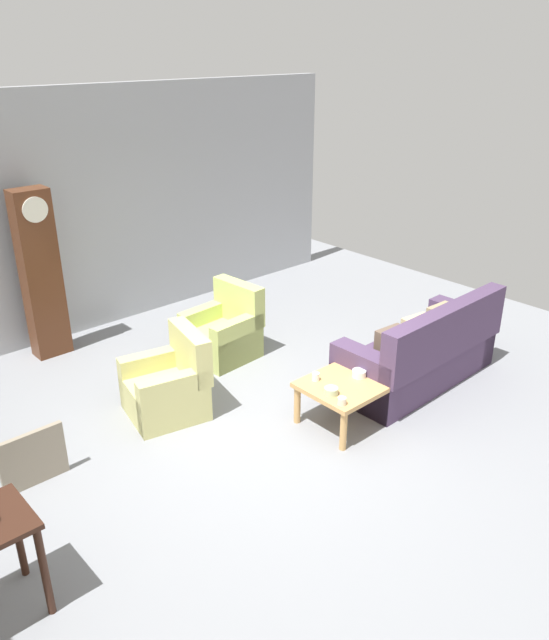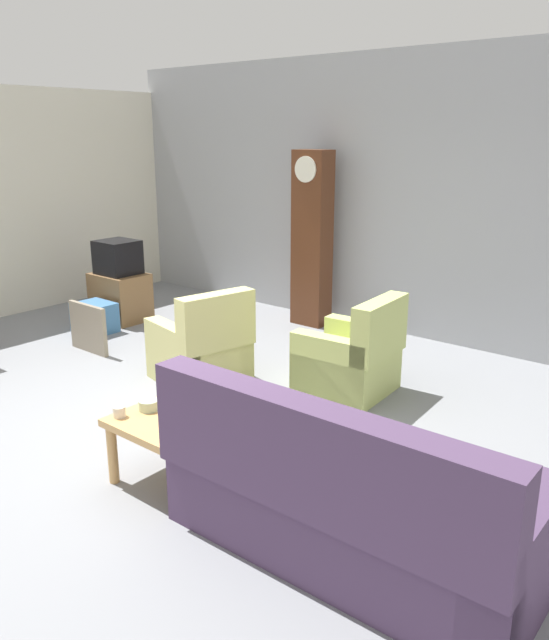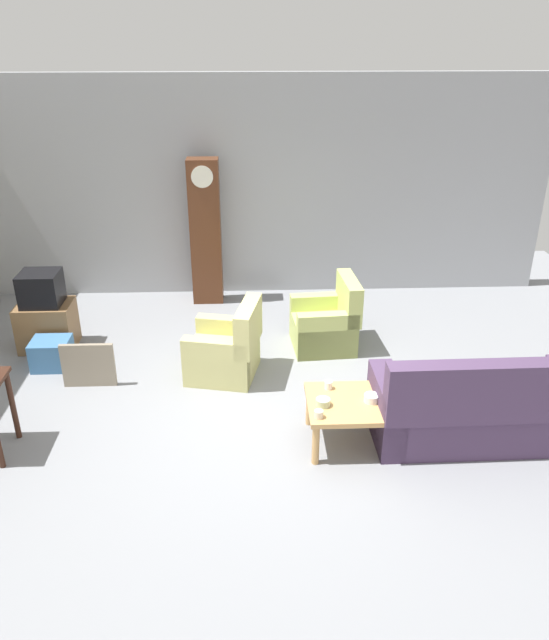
{
  "view_description": "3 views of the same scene",
  "coord_description": "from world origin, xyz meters",
  "px_view_note": "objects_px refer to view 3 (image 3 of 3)",
  "views": [
    {
      "loc": [
        -3.58,
        -4.13,
        3.69
      ],
      "look_at": [
        0.61,
        0.53,
        0.89
      ],
      "focal_mm": 35.27,
      "sensor_mm": 36.0,
      "label": 1
    },
    {
      "loc": [
        3.7,
        -3.07,
        2.32
      ],
      "look_at": [
        0.55,
        0.73,
        0.86
      ],
      "focal_mm": 35.86,
      "sensor_mm": 36.0,
      "label": 2
    },
    {
      "loc": [
        -0.23,
        -5.53,
        3.79
      ],
      "look_at": [
        0.02,
        0.62,
        0.86
      ],
      "focal_mm": 35.05,
      "sensor_mm": 36.0,
      "label": 3
    }
  ],
  "objects_px": {
    "coffee_table_wood": "(356,407)",
    "tv_stand_cabinet": "(47,325)",
    "framed_picture_leaning": "(88,365)",
    "bowl_white_stacked": "(372,398)",
    "cup_blue_rimmed": "(397,407)",
    "tv_crt": "(41,288)",
    "bowl_shallow_green": "(323,402)",
    "couch_floral": "(481,409)",
    "grandfather_clock": "(206,233)",
    "armchair_olive_near": "(226,351)",
    "cup_white_porcelain": "(328,385)",
    "armchair_olive_far": "(327,325)",
    "storage_box_blue": "(52,353)",
    "cup_cream_tall": "(319,414)"
  },
  "relations": [
    {
      "from": "grandfather_clock",
      "to": "storage_box_blue",
      "type": "distance_m",
      "value": 2.79
    },
    {
      "from": "couch_floral",
      "to": "storage_box_blue",
      "type": "distance_m",
      "value": 4.96
    },
    {
      "from": "tv_stand_cabinet",
      "to": "framed_picture_leaning",
      "type": "relative_size",
      "value": 1.13
    },
    {
      "from": "couch_floral",
      "to": "tv_crt",
      "type": "relative_size",
      "value": 4.4
    },
    {
      "from": "cup_white_porcelain",
      "to": "cup_blue_rimmed",
      "type": "distance_m",
      "value": 0.74
    },
    {
      "from": "couch_floral",
      "to": "grandfather_clock",
      "type": "height_order",
      "value": "grandfather_clock"
    },
    {
      "from": "coffee_table_wood",
      "to": "bowl_white_stacked",
      "type": "height_order",
      "value": "bowl_white_stacked"
    },
    {
      "from": "cup_blue_rimmed",
      "to": "bowl_white_stacked",
      "type": "bearing_deg",
      "value": 141.7
    },
    {
      "from": "couch_floral",
      "to": "cup_white_porcelain",
      "type": "bearing_deg",
      "value": 170.44
    },
    {
      "from": "coffee_table_wood",
      "to": "cup_blue_rimmed",
      "type": "bearing_deg",
      "value": -26.86
    },
    {
      "from": "couch_floral",
      "to": "tv_crt",
      "type": "bearing_deg",
      "value": 155.65
    },
    {
      "from": "cup_blue_rimmed",
      "to": "cup_cream_tall",
      "type": "height_order",
      "value": "cup_blue_rimmed"
    },
    {
      "from": "tv_stand_cabinet",
      "to": "bowl_white_stacked",
      "type": "height_order",
      "value": "tv_stand_cabinet"
    },
    {
      "from": "bowl_white_stacked",
      "to": "bowl_shallow_green",
      "type": "distance_m",
      "value": 0.48
    },
    {
      "from": "coffee_table_wood",
      "to": "cup_white_porcelain",
      "type": "xyz_separation_m",
      "value": [
        -0.25,
        0.24,
        0.11
      ]
    },
    {
      "from": "armchair_olive_near",
      "to": "grandfather_clock",
      "type": "height_order",
      "value": "grandfather_clock"
    },
    {
      "from": "grandfather_clock",
      "to": "armchair_olive_far",
      "type": "bearing_deg",
      "value": -43.94
    },
    {
      "from": "tv_crt",
      "to": "tv_stand_cabinet",
      "type": "bearing_deg",
      "value": 0.0
    },
    {
      "from": "tv_stand_cabinet",
      "to": "cup_white_porcelain",
      "type": "height_order",
      "value": "tv_stand_cabinet"
    },
    {
      "from": "armchair_olive_far",
      "to": "grandfather_clock",
      "type": "distance_m",
      "value": 2.35
    },
    {
      "from": "tv_crt",
      "to": "cup_cream_tall",
      "type": "height_order",
      "value": "tv_crt"
    },
    {
      "from": "cup_cream_tall",
      "to": "bowl_shallow_green",
      "type": "relative_size",
      "value": 0.6
    },
    {
      "from": "coffee_table_wood",
      "to": "tv_stand_cabinet",
      "type": "distance_m",
      "value": 4.23
    },
    {
      "from": "storage_box_blue",
      "to": "tv_crt",
      "type": "bearing_deg",
      "value": 109.27
    },
    {
      "from": "couch_floral",
      "to": "cup_white_porcelain",
      "type": "relative_size",
      "value": 25.42
    },
    {
      "from": "framed_picture_leaning",
      "to": "storage_box_blue",
      "type": "relative_size",
      "value": 1.32
    },
    {
      "from": "tv_crt",
      "to": "bowl_shallow_green",
      "type": "height_order",
      "value": "tv_crt"
    },
    {
      "from": "grandfather_clock",
      "to": "tv_stand_cabinet",
      "type": "xyz_separation_m",
      "value": [
        -1.97,
        -1.41,
        -0.76
      ]
    },
    {
      "from": "couch_floral",
      "to": "cup_blue_rimmed",
      "type": "height_order",
      "value": "couch_floral"
    },
    {
      "from": "armchair_olive_far",
      "to": "storage_box_blue",
      "type": "xyz_separation_m",
      "value": [
        -3.39,
        -0.4,
        -0.13
      ]
    },
    {
      "from": "storage_box_blue",
      "to": "couch_floral",
      "type": "bearing_deg",
      "value": -19.64
    },
    {
      "from": "tv_stand_cabinet",
      "to": "tv_crt",
      "type": "distance_m",
      "value": 0.51
    },
    {
      "from": "tv_crt",
      "to": "bowl_shallow_green",
      "type": "relative_size",
      "value": 3.41
    },
    {
      "from": "armchair_olive_far",
      "to": "storage_box_blue",
      "type": "height_order",
      "value": "armchair_olive_far"
    },
    {
      "from": "tv_crt",
      "to": "bowl_shallow_green",
      "type": "bearing_deg",
      "value": -34.44
    },
    {
      "from": "framed_picture_leaning",
      "to": "bowl_shallow_green",
      "type": "xyz_separation_m",
      "value": [
        2.54,
        -1.25,
        0.24
      ]
    },
    {
      "from": "tv_crt",
      "to": "cup_blue_rimmed",
      "type": "relative_size",
      "value": 6.02
    },
    {
      "from": "cup_cream_tall",
      "to": "couch_floral",
      "type": "bearing_deg",
      "value": 8.71
    },
    {
      "from": "couch_floral",
      "to": "framed_picture_leaning",
      "type": "bearing_deg",
      "value": 163.76
    },
    {
      "from": "couch_floral",
      "to": "bowl_shallow_green",
      "type": "relative_size",
      "value": 15.01
    },
    {
      "from": "cup_cream_tall",
      "to": "tv_stand_cabinet",
      "type": "bearing_deg",
      "value": 142.71
    },
    {
      "from": "armchair_olive_near",
      "to": "cup_blue_rimmed",
      "type": "distance_m",
      "value": 2.29
    },
    {
      "from": "tv_crt",
      "to": "armchair_olive_near",
      "type": "bearing_deg",
      "value": -19.18
    },
    {
      "from": "framed_picture_leaning",
      "to": "cup_cream_tall",
      "type": "distance_m",
      "value": 2.88
    },
    {
      "from": "armchair_olive_near",
      "to": "armchair_olive_far",
      "type": "distance_m",
      "value": 1.43
    },
    {
      "from": "armchair_olive_far",
      "to": "grandfather_clock",
      "type": "height_order",
      "value": "grandfather_clock"
    },
    {
      "from": "grandfather_clock",
      "to": "tv_crt",
      "type": "xyz_separation_m",
      "value": [
        -1.97,
        -1.41,
        -0.25
      ]
    },
    {
      "from": "armchair_olive_near",
      "to": "tv_crt",
      "type": "height_order",
      "value": "tv_crt"
    },
    {
      "from": "armchair_olive_far",
      "to": "bowl_shallow_green",
      "type": "height_order",
      "value": "armchair_olive_far"
    },
    {
      "from": "framed_picture_leaning",
      "to": "bowl_white_stacked",
      "type": "distance_m",
      "value": 3.26
    }
  ]
}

